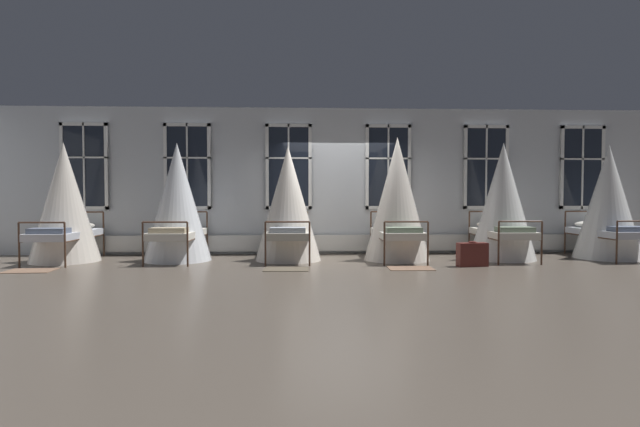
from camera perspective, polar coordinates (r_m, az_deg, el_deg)
The scene contains 13 objects.
ground at distance 10.24m, azimuth 2.63°, elevation -5.34°, with size 29.98×29.98×0.00m, color brown.
back_wall_with_windows at distance 11.39m, azimuth 2.08°, elevation 3.68°, with size 15.99×0.10×3.28m, color silver.
window_bank at distance 11.27m, azimuth 2.13°, elevation 0.72°, with size 12.23×0.10×2.84m.
cot_first at distance 11.23m, azimuth -27.04°, elevation 0.98°, with size 1.34×1.83×2.38m.
cot_second at distance 10.55m, azimuth -15.90°, elevation 1.08°, with size 1.34×1.84×2.38m.
cot_third at distance 10.23m, azimuth -3.64°, elevation 0.97°, with size 1.34×1.83×2.32m.
cot_fourth at distance 10.38m, azimuth 8.76°, elevation 1.45°, with size 1.34×1.82×2.51m.
cot_fifth at distance 11.04m, azimuth 20.06°, elevation 1.14°, with size 1.34×1.84×2.41m.
cot_sixth at distance 12.11m, azimuth 29.93°, elevation 0.99°, with size 1.34×1.84×2.38m.
rug_first at distance 10.18m, azimuth -30.08°, elevation -5.65°, with size 0.80×0.56×0.01m, color brown.
rug_third at distance 9.04m, azimuth -3.83°, elevation -6.32°, with size 0.80×0.56×0.01m, color brown.
rug_fourth at distance 9.26m, azimuth 10.25°, elevation -6.14°, with size 0.80×0.56×0.01m, color brown.
suitcase_dark at distance 9.77m, azimuth 16.92°, elevation -4.48°, with size 0.58×0.28×0.47m.
Camera 1 is at (-0.91, -10.11, 1.34)m, focal length 28.16 mm.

